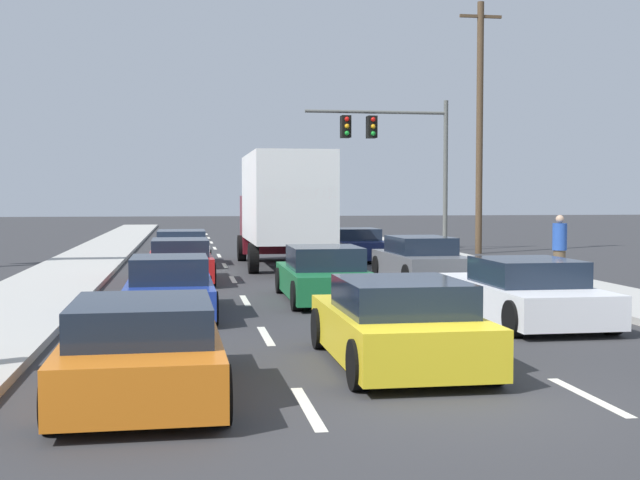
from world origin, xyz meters
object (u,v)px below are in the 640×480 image
object	(u,v)px
pedestrian_mid_block	(559,248)
car_white	(523,293)
car_silver	(181,248)
car_red	(180,262)
box_truck	(283,204)
car_green	(324,276)
car_yellow	(398,325)
utility_pole_mid	(480,125)
car_gray	(420,261)
car_navy	(356,246)
traffic_signal_mast	(388,140)
car_orange	(143,350)
car_blue	(170,289)

from	to	relation	value
pedestrian_mid_block	car_white	bearing A→B (deg)	-120.59
car_silver	car_red	xyz separation A→B (m)	(-0.02, -6.13, 0.00)
car_silver	box_truck	bearing A→B (deg)	-29.18
car_green	car_yellow	xyz separation A→B (m)	(-0.19, -7.52, 0.01)
box_truck	utility_pole_mid	size ratio (longest dim) A/B	0.77
car_red	utility_pole_mid	size ratio (longest dim) A/B	0.41
car_yellow	car_gray	distance (m)	11.81
car_navy	traffic_signal_mast	size ratio (longest dim) A/B	0.66
car_gray	traffic_signal_mast	distance (m)	13.87
car_red	traffic_signal_mast	size ratio (longest dim) A/B	0.65
car_navy	car_gray	xyz separation A→B (m)	(0.15, -8.21, 0.04)
car_gray	car_navy	bearing A→B (deg)	91.02
car_red	car_gray	bearing A→B (deg)	-9.60
car_green	pedestrian_mid_block	bearing A→B (deg)	17.74
car_white	car_green	bearing A→B (deg)	130.88
car_red	traffic_signal_mast	world-z (taller)	traffic_signal_mast
car_yellow	utility_pole_mid	size ratio (longest dim) A/B	0.38
car_orange	car_navy	bearing A→B (deg)	71.68
car_orange	car_green	bearing A→B (deg)	67.37
car_red	pedestrian_mid_block	xyz separation A→B (m)	(10.07, -2.71, 0.45)
car_silver	car_navy	distance (m)	6.56
car_white	pedestrian_mid_block	xyz separation A→B (m)	(3.50, 5.93, 0.47)
car_blue	car_white	bearing A→B (deg)	-15.85
car_gray	pedestrian_mid_block	size ratio (longest dim) A/B	2.47
car_blue	car_white	xyz separation A→B (m)	(6.73, -1.91, 0.01)
box_truck	car_silver	bearing A→B (deg)	150.82
traffic_signal_mast	car_orange	bearing A→B (deg)	-109.96
car_red	pedestrian_mid_block	size ratio (longest dim) A/B	2.43
box_truck	traffic_signal_mast	bearing A→B (deg)	54.30
utility_pole_mid	car_orange	bearing A→B (deg)	-118.31
car_gray	traffic_signal_mast	bearing A→B (deg)	80.13
car_orange	car_green	world-z (taller)	car_green
car_silver	car_navy	bearing A→B (deg)	8.40
car_red	car_white	distance (m)	10.85
car_navy	traffic_signal_mast	distance (m)	6.88
car_yellow	car_silver	bearing A→B (deg)	99.50
utility_pole_mid	car_white	bearing A→B (deg)	-107.35
car_red	box_truck	bearing A→B (deg)	51.02
car_blue	traffic_signal_mast	size ratio (longest dim) A/B	0.64
car_orange	box_truck	bearing A→B (deg)	78.07
car_red	car_gray	size ratio (longest dim) A/B	0.98
car_orange	utility_pole_mid	bearing A→B (deg)	61.69
box_truck	car_white	xyz separation A→B (m)	(3.14, -12.87, -1.61)
car_red	car_orange	size ratio (longest dim) A/B	1.03
car_red	car_orange	world-z (taller)	car_red
car_orange	car_navy	world-z (taller)	car_navy
box_truck	car_white	distance (m)	13.34
car_green	car_orange	bearing A→B (deg)	-112.63
car_silver	car_blue	size ratio (longest dim) A/B	1.10
car_navy	pedestrian_mid_block	xyz separation A→B (m)	(3.55, -9.80, 0.46)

